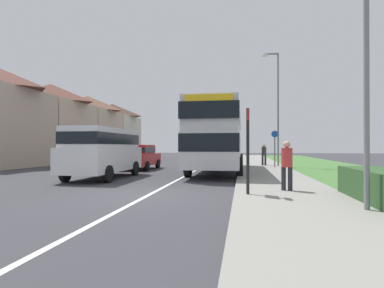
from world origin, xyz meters
name	(u,v)px	position (x,y,z in m)	size (l,w,h in m)	color
ground_plane	(149,195)	(0.00, 0.00, 0.00)	(120.00, 120.00, 0.00)	#38383D
lane_marking_centre	(191,173)	(0.00, 8.00, 0.00)	(0.14, 60.00, 0.01)	silver
pavement_near_side	(271,176)	(4.20, 6.00, 0.06)	(3.20, 68.00, 0.12)	gray
grass_verge_seaward	(368,178)	(8.50, 6.00, 0.04)	(6.00, 68.00, 0.08)	#477538
double_decker_bus	(218,135)	(1.47, 8.53, 2.14)	(2.80, 10.24, 3.70)	#BCBCC1
parked_van_white	(104,149)	(-3.56, 4.45, 1.37)	(2.11, 5.24, 2.32)	silver
parked_car_red	(139,156)	(-3.70, 10.01, 0.87)	(1.91, 4.03, 1.58)	#B21E1E
pedestrian_at_stop	(287,163)	(4.22, 0.84, 0.98)	(0.34, 0.34, 1.67)	#23232D
pedestrian_walking_away	(264,153)	(4.39, 13.74, 0.98)	(0.34, 0.34, 1.67)	#23232D
bus_stop_sign	(248,145)	(3.00, -0.12, 1.54)	(0.09, 0.52, 2.60)	black
cycle_route_sign	(275,147)	(4.95, 11.79, 1.43)	(0.44, 0.08, 2.52)	slate
street_lamp_near	(361,11)	(5.42, -1.95, 4.46)	(1.14, 0.20, 7.81)	slate
street_lamp_mid	(277,102)	(5.22, 13.12, 4.56)	(1.14, 0.20, 8.01)	slate
house_terrace_far_side	(71,126)	(-14.74, 20.63, 3.64)	(6.01, 27.55, 7.28)	tan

